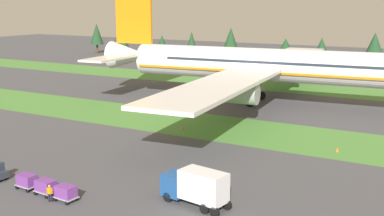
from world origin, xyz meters
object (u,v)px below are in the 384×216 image
at_px(cargo_dolly_third, 66,192).
at_px(taxiway_marker_0, 183,127).
at_px(catering_truck, 196,186).
at_px(cargo_dolly_second, 46,186).
at_px(cargo_dolly_lead, 27,180).
at_px(ground_crew_marshaller, 50,193).
at_px(airliner, 267,65).
at_px(taxiway_marker_1, 337,150).

distance_m(cargo_dolly_third, taxiway_marker_0, 29.95).
bearing_deg(catering_truck, cargo_dolly_third, 123.69).
height_order(cargo_dolly_second, catering_truck, catering_truck).
bearing_deg(catering_truck, cargo_dolly_lead, 114.72).
height_order(cargo_dolly_second, taxiway_marker_0, cargo_dolly_second).
bearing_deg(ground_crew_marshaller, taxiway_marker_0, 65.36).
xyz_separation_m(catering_truck, taxiway_marker_0, (-15.76, 24.34, -1.63)).
bearing_deg(airliner, catering_truck, 8.08).
height_order(cargo_dolly_second, cargo_dolly_third, same).
xyz_separation_m(cargo_dolly_third, catering_truck, (11.53, 5.31, 1.03)).
height_order(cargo_dolly_lead, taxiway_marker_0, cargo_dolly_lead).
bearing_deg(airliner, ground_crew_marshaller, -6.45).
relative_size(cargo_dolly_lead, catering_truck, 0.32).
bearing_deg(taxiway_marker_1, ground_crew_marshaller, -123.88).
xyz_separation_m(cargo_dolly_second, ground_crew_marshaller, (1.69, -1.13, 0.03)).
xyz_separation_m(cargo_dolly_third, taxiway_marker_0, (-4.23, 29.64, -0.60)).
bearing_deg(taxiway_marker_1, catering_truck, -107.60).
height_order(cargo_dolly_third, taxiway_marker_0, cargo_dolly_third).
relative_size(cargo_dolly_third, ground_crew_marshaller, 1.32).
bearing_deg(airliner, taxiway_marker_1, 32.66).
bearing_deg(airliner, cargo_dolly_second, -8.26).
height_order(airliner, ground_crew_marshaller, airliner).
xyz_separation_m(airliner, ground_crew_marshaller, (-1.10, -55.09, -6.61)).
relative_size(cargo_dolly_lead, taxiway_marker_1, 3.84).
distance_m(cargo_dolly_lead, cargo_dolly_third, 5.80).
distance_m(airliner, cargo_dolly_lead, 54.46).
relative_size(cargo_dolly_lead, cargo_dolly_second, 1.00).
relative_size(cargo_dolly_third, catering_truck, 0.32).
distance_m(airliner, cargo_dolly_third, 54.58).
height_order(cargo_dolly_third, catering_truck, catering_truck).
xyz_separation_m(airliner, taxiway_marker_0, (-4.13, -24.53, -7.23)).
bearing_deg(cargo_dolly_second, cargo_dolly_third, -90.00).
relative_size(ground_crew_marshaller, taxiway_marker_1, 2.90).
distance_m(cargo_dolly_second, ground_crew_marshaller, 2.03).
distance_m(catering_truck, ground_crew_marshaller, 14.21).
height_order(airliner, cargo_dolly_second, airliner).
bearing_deg(cargo_dolly_lead, taxiway_marker_1, -36.51).
height_order(ground_crew_marshaller, taxiway_marker_0, ground_crew_marshaller).
bearing_deg(ground_crew_marshaller, cargo_dolly_lead, 133.42).
bearing_deg(cargo_dolly_second, airliner, 1.23).
xyz_separation_m(cargo_dolly_lead, cargo_dolly_third, (5.78, -0.42, 0.00)).
bearing_deg(cargo_dolly_second, catering_truck, -66.34).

